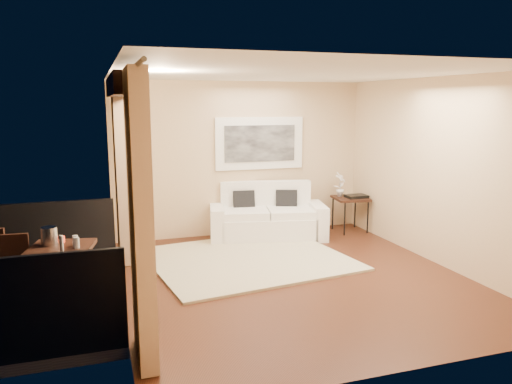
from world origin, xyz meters
name	(u,v)px	position (x,y,z in m)	size (l,w,h in m)	color
floor	(294,278)	(0.00, 0.00, 0.00)	(5.00, 5.00, 0.00)	#4C2516
room_shell	(122,86)	(-2.13, 0.00, 2.52)	(5.00, 6.40, 5.00)	white
balcony	(25,294)	(-3.31, 0.00, 0.18)	(1.81, 2.60, 1.17)	#605B56
curtains	(128,189)	(-2.11, 0.00, 1.34)	(0.16, 4.80, 2.64)	tan
artwork	(260,143)	(0.34, 2.46, 1.62)	(1.62, 0.07, 0.92)	white
rug	(248,259)	(-0.36, 0.94, 0.02)	(2.80, 2.44, 0.04)	beige
sofa	(267,218)	(0.35, 2.09, 0.34)	(2.12, 1.24, 0.95)	white
side_table	(350,200)	(1.93, 2.00, 0.58)	(0.65, 0.65, 0.63)	black
tray	(356,196)	(2.01, 1.94, 0.66)	(0.38, 0.28, 0.05)	black
orchid	(340,184)	(1.77, 2.12, 0.86)	(0.24, 0.16, 0.45)	white
bistro_table	(61,254)	(-2.88, -0.25, 0.69)	(0.78, 0.78, 0.78)	black
balcony_chair_far	(13,267)	(-3.40, -0.06, 0.54)	(0.43, 0.43, 0.93)	black
ice_bucket	(49,236)	(-3.00, -0.13, 0.88)	(0.18, 0.18, 0.20)	silver
candle	(62,239)	(-2.87, -0.07, 0.81)	(0.06, 0.06, 0.07)	red
vase	(62,244)	(-2.85, -0.47, 0.87)	(0.04, 0.04, 0.18)	silver
glass_a	(77,243)	(-2.70, -0.37, 0.84)	(0.06, 0.06, 0.12)	white
glass_b	(75,241)	(-2.72, -0.28, 0.84)	(0.06, 0.06, 0.12)	silver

